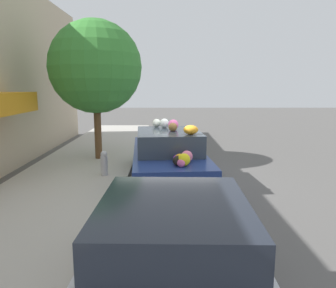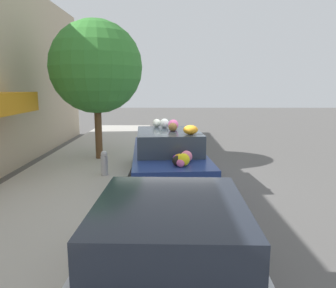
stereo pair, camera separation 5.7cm
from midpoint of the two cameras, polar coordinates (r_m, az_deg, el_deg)
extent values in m
plane|color=#565451|center=(9.08, -0.04, -6.75)|extent=(60.00, 60.00, 0.00)
cube|color=#B2ADA3|center=(9.46, -16.72, -6.10)|extent=(24.00, 3.20, 0.13)
cube|color=orange|center=(9.66, -26.98, 6.30)|extent=(2.74, 0.90, 0.55)
cylinder|color=brown|center=(11.56, -11.89, 2.53)|extent=(0.24, 0.24, 2.04)
sphere|color=#388433|center=(11.48, -12.28, 12.98)|extent=(3.09, 3.09, 3.09)
cylinder|color=#B2B2B7|center=(9.46, -10.86, -3.71)|extent=(0.20, 0.20, 0.55)
sphere|color=#B2B2B7|center=(9.39, -10.93, -1.72)|extent=(0.18, 0.18, 0.18)
cube|color=navy|center=(8.92, 0.18, -3.01)|extent=(4.70, 2.18, 0.62)
cube|color=#333D47|center=(8.62, 0.28, 0.50)|extent=(2.18, 1.77, 0.55)
cylinder|color=black|center=(10.35, -5.13, -2.97)|extent=(0.60, 0.22, 0.59)
cylinder|color=black|center=(10.46, 4.19, -2.81)|extent=(0.60, 0.22, 0.59)
cylinder|color=black|center=(7.61, -5.38, -7.85)|extent=(0.60, 0.22, 0.59)
cylinder|color=black|center=(7.77, 7.32, -7.52)|extent=(0.60, 0.22, 0.59)
sphere|color=black|center=(7.12, 1.85, -2.93)|extent=(0.28, 0.28, 0.22)
sphere|color=pink|center=(7.45, 3.45, -2.18)|extent=(0.31, 0.31, 0.27)
ellipsoid|color=purple|center=(7.45, 1.78, -2.52)|extent=(0.23, 0.25, 0.18)
sphere|color=white|center=(9.35, -1.81, 3.68)|extent=(0.33, 0.33, 0.23)
sphere|color=yellow|center=(7.10, 2.92, -2.75)|extent=(0.34, 0.34, 0.28)
ellipsoid|color=pink|center=(7.02, 2.39, -3.35)|extent=(0.23, 0.24, 0.17)
sphere|color=pink|center=(8.77, 1.11, 3.39)|extent=(0.39, 0.39, 0.28)
sphere|color=orange|center=(7.23, 2.20, -2.66)|extent=(0.25, 0.25, 0.24)
sphere|color=olive|center=(8.47, 1.02, 2.97)|extent=(0.32, 0.32, 0.23)
ellipsoid|color=orange|center=(7.99, 4.16, 2.49)|extent=(0.45, 0.46, 0.22)
sphere|color=purple|center=(10.17, -3.75, 1.31)|extent=(0.39, 0.39, 0.31)
sphere|color=white|center=(9.19, -0.44, 3.64)|extent=(0.36, 0.36, 0.26)
cube|color=silver|center=(3.94, 0.90, -20.09)|extent=(4.16, 1.88, 0.68)
cube|color=#1E232D|center=(3.54, 0.90, -13.50)|extent=(1.89, 1.60, 0.46)
cylinder|color=black|center=(5.29, -8.11, -15.96)|extent=(0.66, 0.20, 0.65)
cylinder|color=black|center=(5.28, 10.25, -16.08)|extent=(0.66, 0.20, 0.65)
camera|label=1|loc=(0.03, -89.82, 0.03)|focal=35.00mm
camera|label=2|loc=(0.03, 90.18, -0.03)|focal=35.00mm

